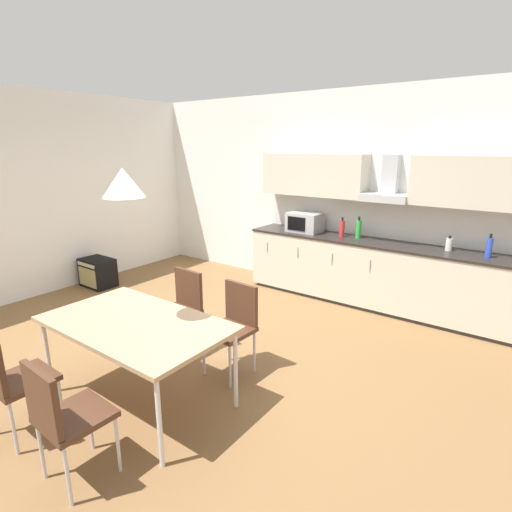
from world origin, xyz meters
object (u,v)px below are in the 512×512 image
at_px(bottle_white, 449,244).
at_px(pendant_lamp, 123,183).
at_px(chair_near_left, 9,375).
at_px(guitar_amp, 98,272).
at_px(chair_near_right, 61,412).
at_px(bottle_green, 359,229).
at_px(chair_far_right, 234,320).
at_px(dining_table, 136,326).
at_px(chair_far_left, 182,303).
at_px(bottle_red, 342,229).
at_px(bottle_blue, 489,248).
at_px(microwave, 305,222).

height_order(bottle_white, pendant_lamp, pendant_lamp).
height_order(chair_near_left, guitar_amp, chair_near_left).
xyz_separation_m(chair_near_right, chair_near_left, (-0.71, -0.00, 0.00)).
bearing_deg(bottle_green, chair_near_right, -92.83).
xyz_separation_m(chair_far_right, chair_near_left, (-0.71, -1.69, 0.00)).
xyz_separation_m(dining_table, chair_near_left, (-0.35, -0.84, -0.16)).
distance_m(chair_far_left, chair_near_left, 1.69).
xyz_separation_m(chair_far_left, chair_near_left, (-0.01, -1.69, 0.00)).
bearing_deg(bottle_red, bottle_blue, -0.81).
bearing_deg(chair_far_right, bottle_blue, 53.31).
height_order(bottle_red, bottle_green, bottle_green).
bearing_deg(chair_far_right, chair_near_left, -112.91).
height_order(chair_far_left, chair_near_left, same).
xyz_separation_m(bottle_green, chair_near_right, (-0.20, -4.13, -0.49)).
xyz_separation_m(bottle_white, chair_near_right, (-1.35, -4.14, -0.44)).
relative_size(bottle_green, guitar_amp, 0.58).
relative_size(bottle_red, pendant_lamp, 0.85).
relative_size(chair_near_right, chair_near_left, 1.00).
height_order(bottle_blue, chair_far_right, bottle_blue).
bearing_deg(chair_near_left, chair_far_left, 89.81).
height_order(bottle_red, chair_near_left, bottle_red).
relative_size(bottle_white, dining_table, 0.12).
relative_size(dining_table, chair_near_right, 1.80).
distance_m(chair_near_right, chair_near_left, 0.71).
relative_size(bottle_blue, chair_near_right, 0.32).
relative_size(bottle_green, pendant_lamp, 0.93).
bearing_deg(chair_far_left, chair_near_left, -90.19).
relative_size(bottle_blue, pendant_lamp, 0.86).
xyz_separation_m(bottle_white, chair_near_left, (-2.05, -4.14, -0.44)).
distance_m(chair_near_right, chair_far_right, 1.69).
bearing_deg(dining_table, chair_near_left, -112.83).
distance_m(chair_near_right, guitar_amp, 4.00).
distance_m(bottle_green, bottle_white, 1.15).
bearing_deg(microwave, bottle_green, 3.47).
bearing_deg(dining_table, chair_far_right, 67.01).
xyz_separation_m(bottle_green, guitar_amp, (-3.45, -1.82, -0.80)).
xyz_separation_m(chair_far_left, pendant_lamp, (0.35, -0.84, 1.32)).
bearing_deg(guitar_amp, chair_near_left, -42.31).
distance_m(microwave, bottle_green, 0.81).
bearing_deg(bottle_green, chair_far_left, -110.27).
relative_size(bottle_green, chair_near_left, 0.34).
distance_m(bottle_blue, chair_near_left, 4.78).
bearing_deg(pendant_lamp, bottle_white, 62.74).
distance_m(microwave, dining_table, 3.27).
xyz_separation_m(bottle_red, chair_far_left, (-0.68, -2.40, -0.48)).
xyz_separation_m(dining_table, guitar_amp, (-2.90, 1.47, -0.47)).
height_order(bottle_blue, bottle_green, bottle_green).
distance_m(bottle_red, pendant_lamp, 3.37).
distance_m(microwave, bottle_blue, 2.38).
distance_m(microwave, bottle_white, 1.96).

